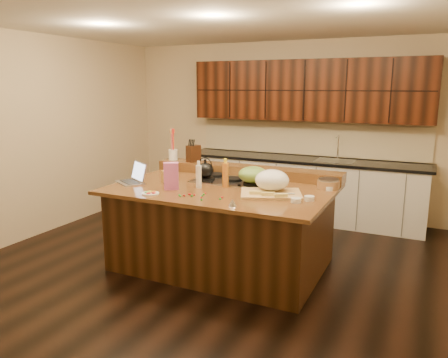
% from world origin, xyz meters
% --- Properties ---
extents(room, '(5.52, 5.02, 2.72)m').
position_xyz_m(room, '(0.00, 0.00, 1.35)').
color(room, black).
rests_on(room, ground).
extents(island, '(2.40, 1.60, 0.92)m').
position_xyz_m(island, '(0.00, 0.00, 0.46)').
color(island, black).
rests_on(island, ground).
extents(back_ledge, '(2.40, 0.30, 0.12)m').
position_xyz_m(back_ledge, '(0.00, 0.70, 0.98)').
color(back_ledge, black).
rests_on(back_ledge, island).
extents(cooktop, '(0.92, 0.52, 0.05)m').
position_xyz_m(cooktop, '(0.00, 0.30, 0.94)').
color(cooktop, gray).
rests_on(cooktop, island).
extents(back_counter, '(3.70, 0.66, 2.40)m').
position_xyz_m(back_counter, '(0.30, 2.23, 0.98)').
color(back_counter, silver).
rests_on(back_counter, ground).
extents(kettle, '(0.26, 0.26, 0.18)m').
position_xyz_m(kettle, '(-0.30, 0.17, 1.05)').
color(kettle, black).
rests_on(kettle, cooktop).
extents(green_bowl, '(0.41, 0.41, 0.18)m').
position_xyz_m(green_bowl, '(0.30, 0.17, 1.06)').
color(green_bowl, '#5A7F33').
rests_on(green_bowl, cooktop).
extents(laptop, '(0.43, 0.41, 0.24)m').
position_xyz_m(laptop, '(-1.01, -0.25, 0.98)').
color(laptop, '#B7B7BC').
rests_on(laptop, island).
extents(oil_bottle, '(0.09, 0.09, 0.27)m').
position_xyz_m(oil_bottle, '(0.04, 0.01, 1.06)').
color(oil_bottle, '#BF6E21').
rests_on(oil_bottle, island).
extents(vinegar_bottle, '(0.07, 0.07, 0.25)m').
position_xyz_m(vinegar_bottle, '(-0.22, -0.14, 1.04)').
color(vinegar_bottle, silver).
rests_on(vinegar_bottle, island).
extents(wooden_tray, '(0.73, 0.64, 0.25)m').
position_xyz_m(wooden_tray, '(0.59, -0.05, 1.03)').
color(wooden_tray, tan).
rests_on(wooden_tray, island).
extents(ramekin_a, '(0.12, 0.12, 0.04)m').
position_xyz_m(ramekin_a, '(0.93, -0.29, 0.94)').
color(ramekin_a, white).
rests_on(ramekin_a, island).
extents(ramekin_b, '(0.13, 0.13, 0.04)m').
position_xyz_m(ramekin_b, '(1.02, -0.16, 0.94)').
color(ramekin_b, white).
rests_on(ramekin_b, island).
extents(ramekin_c, '(0.12, 0.12, 0.04)m').
position_xyz_m(ramekin_c, '(1.10, 0.36, 0.94)').
color(ramekin_c, white).
rests_on(ramekin_c, island).
extents(strainer_bowl, '(0.29, 0.29, 0.09)m').
position_xyz_m(strainer_bowl, '(1.08, 0.43, 0.97)').
color(strainer_bowl, '#996B3F').
rests_on(strainer_bowl, island).
extents(kitchen_timer, '(0.10, 0.10, 0.07)m').
position_xyz_m(kitchen_timer, '(0.43, -0.67, 0.96)').
color(kitchen_timer, silver).
rests_on(kitchen_timer, island).
extents(pink_bag, '(0.18, 0.15, 0.29)m').
position_xyz_m(pink_bag, '(-0.45, -0.34, 1.07)').
color(pink_bag, '#C05A9E').
rests_on(pink_bag, island).
extents(candy_plate, '(0.20, 0.20, 0.01)m').
position_xyz_m(candy_plate, '(-0.53, -0.61, 0.93)').
color(candy_plate, white).
rests_on(candy_plate, island).
extents(package_box, '(0.12, 0.10, 0.14)m').
position_xyz_m(package_box, '(-0.67, -0.10, 0.99)').
color(package_box, gold).
rests_on(package_box, island).
extents(utensil_crock, '(0.13, 0.13, 0.14)m').
position_xyz_m(utensil_crock, '(-1.07, 0.70, 1.11)').
color(utensil_crock, white).
rests_on(utensil_crock, back_ledge).
extents(knife_block, '(0.16, 0.20, 0.21)m').
position_xyz_m(knife_block, '(-0.76, 0.70, 1.15)').
color(knife_block, black).
rests_on(knife_block, back_ledge).
extents(gumdrop_0, '(0.02, 0.02, 0.02)m').
position_xyz_m(gumdrop_0, '(-0.08, -0.47, 0.93)').
color(gumdrop_0, red).
rests_on(gumdrop_0, island).
extents(gumdrop_1, '(0.02, 0.02, 0.02)m').
position_xyz_m(gumdrop_1, '(-0.01, -0.41, 0.93)').
color(gumdrop_1, '#198C26').
rests_on(gumdrop_1, island).
extents(gumdrop_2, '(0.02, 0.02, 0.02)m').
position_xyz_m(gumdrop_2, '(-0.15, -0.48, 0.93)').
color(gumdrop_2, red).
rests_on(gumdrop_2, island).
extents(gumdrop_3, '(0.02, 0.02, 0.02)m').
position_xyz_m(gumdrop_3, '(-0.22, -0.55, 0.93)').
color(gumdrop_3, '#198C26').
rests_on(gumdrop_3, island).
extents(gumdrop_4, '(0.02, 0.02, 0.02)m').
position_xyz_m(gumdrop_4, '(-0.13, -0.47, 0.93)').
color(gumdrop_4, red).
rests_on(gumdrop_4, island).
extents(gumdrop_5, '(0.02, 0.02, 0.02)m').
position_xyz_m(gumdrop_5, '(0.01, -0.48, 0.93)').
color(gumdrop_5, '#198C26').
rests_on(gumdrop_5, island).
extents(gumdrop_6, '(0.02, 0.02, 0.02)m').
position_xyz_m(gumdrop_6, '(-0.16, -0.55, 0.93)').
color(gumdrop_6, red).
rests_on(gumdrop_6, island).
extents(gumdrop_7, '(0.02, 0.02, 0.02)m').
position_xyz_m(gumdrop_7, '(0.23, -0.51, 0.93)').
color(gumdrop_7, '#198C26').
rests_on(gumdrop_7, island).
extents(gumdrop_8, '(0.02, 0.02, 0.02)m').
position_xyz_m(gumdrop_8, '(-0.01, -0.38, 0.93)').
color(gumdrop_8, red).
rests_on(gumdrop_8, island).
extents(gumdrop_9, '(0.02, 0.02, 0.02)m').
position_xyz_m(gumdrop_9, '(-0.19, -0.58, 0.93)').
color(gumdrop_9, '#198C26').
rests_on(gumdrop_9, island).
extents(gumdrop_10, '(0.02, 0.02, 0.02)m').
position_xyz_m(gumdrop_10, '(0.03, -0.54, 0.93)').
color(gumdrop_10, red).
rests_on(gumdrop_10, island).
extents(gumdrop_11, '(0.02, 0.02, 0.02)m').
position_xyz_m(gumdrop_11, '(0.07, -0.62, 0.93)').
color(gumdrop_11, '#198C26').
rests_on(gumdrop_11, island).
extents(gumdrop_12, '(0.02, 0.02, 0.02)m').
position_xyz_m(gumdrop_12, '(0.22, -0.45, 0.93)').
color(gumdrop_12, red).
rests_on(gumdrop_12, island).
extents(gumdrop_13, '(0.02, 0.02, 0.02)m').
position_xyz_m(gumdrop_13, '(-0.09, -0.53, 0.93)').
color(gumdrop_13, '#198C26').
rests_on(gumdrop_13, island).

